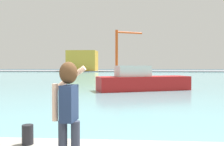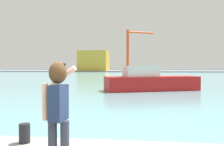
{
  "view_description": "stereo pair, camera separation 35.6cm",
  "coord_description": "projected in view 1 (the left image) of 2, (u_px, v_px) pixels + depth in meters",
  "views": [
    {
      "loc": [
        0.23,
        -3.34,
        2.23
      ],
      "look_at": [
        -0.27,
        3.72,
        2.02
      ],
      "focal_mm": 38.11,
      "sensor_mm": 36.0,
      "label": 1
    },
    {
      "loc": [
        0.58,
        -3.3,
        2.23
      ],
      "look_at": [
        -0.27,
        3.72,
        2.02
      ],
      "focal_mm": 38.11,
      "sensor_mm": 36.0,
      "label": 2
    }
  ],
  "objects": [
    {
      "name": "ground_plane",
      "position": [
        128.0,
        76.0,
        53.26
      ],
      "size": [
        220.0,
        220.0,
        0.0
      ],
      "primitive_type": "plane",
      "color": "#334751"
    },
    {
      "name": "harbor_water",
      "position": [
        128.0,
        75.0,
        55.26
      ],
      "size": [
        140.0,
        100.0,
        0.02
      ],
      "primitive_type": "cube",
      "color": "#6BA8B2",
      "rests_on": "ground_plane"
    },
    {
      "name": "person_photographer",
      "position": [
        68.0,
        105.0,
        3.68
      ],
      "size": [
        0.53,
        0.56,
        1.74
      ],
      "rotation": [
        0.0,
        0.0,
        1.46
      ],
      "color": "#2D3342",
      "rests_on": "quay_promenade"
    },
    {
      "name": "boat_moored",
      "position": [
        142.0,
        81.0,
        21.51
      ],
      "size": [
        8.7,
        5.03,
        2.24
      ],
      "rotation": [
        0.0,
        0.0,
        0.35
      ],
      "color": "#B21919",
      "rests_on": "harbor_water"
    },
    {
      "name": "warehouse_left",
      "position": [
        83.0,
        61.0,
        92.12
      ],
      "size": [
        11.03,
        9.24,
        7.72
      ],
      "primitive_type": "cube",
      "color": "gold",
      "rests_on": "far_shore_dock"
    },
    {
      "name": "harbor_bollard",
      "position": [
        28.0,
        135.0,
        5.07
      ],
      "size": [
        0.24,
        0.24,
        0.42
      ],
      "primitive_type": "cylinder",
      "color": "black",
      "rests_on": "quay_promenade"
    },
    {
      "name": "far_shore_dock",
      "position": [
        128.0,
        71.0,
        95.14
      ],
      "size": [
        140.0,
        20.0,
        0.37
      ],
      "primitive_type": "cube",
      "color": "gray",
      "rests_on": "ground_plane"
    },
    {
      "name": "port_crane",
      "position": [
        120.0,
        46.0,
        89.02
      ],
      "size": [
        10.16,
        5.0,
        15.3
      ],
      "color": "#D84C19",
      "rests_on": "far_shore_dock"
    }
  ]
}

